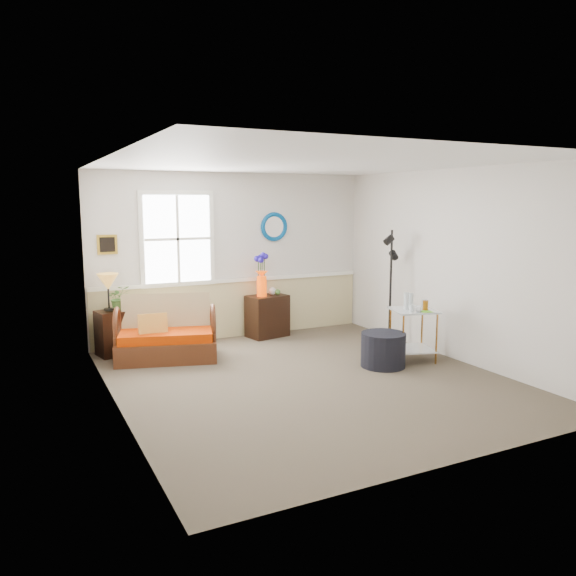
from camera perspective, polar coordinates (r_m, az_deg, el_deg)
name	(u,v)px	position (r m, az deg, el deg)	size (l,w,h in m)	color
floor	(308,380)	(6.95, 2.09, -9.28)	(4.50, 5.00, 0.01)	brown
ceiling	(310,162)	(6.63, 2.22, 12.62)	(4.50, 5.00, 0.01)	white
walls	(309,274)	(6.67, 2.15, 1.41)	(4.51, 5.01, 2.60)	silver
wainscot	(235,309)	(9.03, -5.44, -2.14)	(4.46, 0.02, 0.90)	#C8BA81
chair_rail	(234,280)	(8.94, -5.46, 0.80)	(4.46, 0.04, 0.06)	white
window	(178,239)	(8.60, -11.15, 4.91)	(1.14, 0.06, 1.44)	white
picture	(107,245)	(8.40, -17.90, 4.22)	(0.28, 0.03, 0.28)	gold
mirror	(274,227)	(9.15, -1.44, 6.24)	(0.47, 0.47, 0.07)	#06609B
loveseat	(166,328)	(7.88, -12.29, -4.03)	(1.34, 0.76, 0.87)	#4E2911
throw_pillow	(153,328)	(7.78, -13.55, -3.93)	(0.38, 0.10, 0.38)	#CD580F
lamp_stand	(111,333)	(8.30, -17.52, -4.41)	(0.36, 0.36, 0.64)	black
table_lamp	(108,293)	(8.17, -17.78, -0.44)	(0.29, 0.29, 0.53)	gold
potted_plant	(119,300)	(8.28, -16.79, -1.20)	(0.31, 0.34, 0.27)	#467431
cabinet	(267,316)	(9.03, -2.12, -2.85)	(0.62, 0.40, 0.67)	black
flower_vase	(262,275)	(8.85, -2.69, 1.31)	(0.20, 0.20, 0.67)	#D63902
side_table	(413,335)	(7.86, 12.56, -4.67)	(0.56, 0.56, 0.71)	#B27428
tabletop_items	(417,302)	(7.74, 13.01, -1.37)	(0.38, 0.38, 0.23)	silver
floor_lamp	(390,287)	(8.63, 10.37, 0.06)	(0.25, 0.25, 1.74)	black
ottoman	(383,350)	(7.53, 9.65, -6.20)	(0.59, 0.59, 0.45)	black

